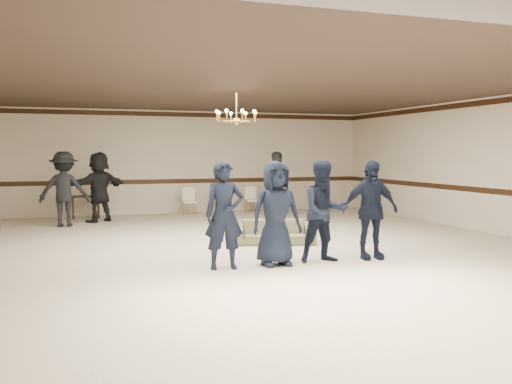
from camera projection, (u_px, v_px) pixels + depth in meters
room at (251, 168)px, 10.81m from camera, size 12.01×14.01×3.21m
chair_rail at (182, 181)px, 17.45m from camera, size 12.00×0.02×0.14m
crown_molding at (181, 115)px, 17.30m from camera, size 12.00×0.02×0.14m
chandelier at (236, 106)px, 11.66m from camera, size 0.94×0.94×0.89m
boy_a at (224, 215)px, 9.05m from camera, size 0.67×0.47×1.77m
boy_b at (276, 213)px, 9.34m from camera, size 0.87×0.57×1.77m
boy_c at (324, 211)px, 9.62m from camera, size 0.89×0.71×1.77m
boy_d at (370, 210)px, 9.91m from camera, size 1.08×0.54×1.77m
settee at (274, 232)px, 11.60m from camera, size 1.82×1.12×0.50m
adult_left at (64, 189)px, 14.24m from camera, size 1.33×0.87×1.93m
adult_mid at (99, 187)px, 15.19m from camera, size 1.83×1.41×1.93m
adult_right at (278, 184)px, 16.44m from camera, size 0.84×0.76×1.93m
banquet_chair_left at (190, 202)px, 16.79m from camera, size 0.43×0.43×0.83m
banquet_chair_mid at (221, 201)px, 17.11m from camera, size 0.44×0.44×0.83m
banquet_chair_right at (252, 200)px, 17.43m from camera, size 0.42×0.42×0.83m
console_table at (86, 207)px, 16.03m from camera, size 0.80×0.35×0.66m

